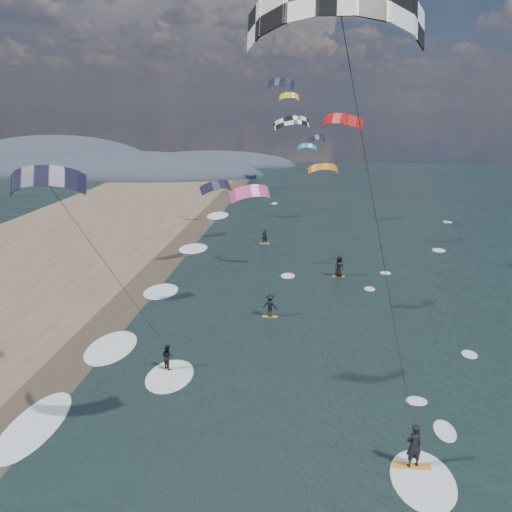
{
  "coord_description": "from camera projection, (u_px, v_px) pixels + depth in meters",
  "views": [
    {
      "loc": [
        1.85,
        -16.85,
        14.86
      ],
      "look_at": [
        -1.0,
        12.0,
        7.0
      ],
      "focal_mm": 40.0,
      "sensor_mm": 36.0,
      "label": 1
    }
  ],
  "objects": [
    {
      "name": "coastal_hills",
      "position": [
        104.0,
        170.0,
        128.1
      ],
      "size": [
        80.0,
        41.0,
        15.0
      ],
      "color": "#3D4756",
      "rests_on": "ground"
    },
    {
      "name": "far_kitesurfers",
      "position": [
        298.0,
        276.0,
        47.31
      ],
      "size": [
        8.59,
        22.28,
        1.86
      ],
      "color": "orange",
      "rests_on": "ground"
    },
    {
      "name": "kitesurfer_near_a",
      "position": [
        359.0,
        119.0,
        15.67
      ],
      "size": [
        7.97,
        8.37,
        18.31
      ],
      "color": "orange",
      "rests_on": "ground"
    },
    {
      "name": "wet_sand_strip",
      "position": [
        51.0,
        384.0,
        30.99
      ],
      "size": [
        3.0,
        240.0,
        0.0
      ],
      "primitive_type": "cube",
      "color": "#382D23",
      "rests_on": "ground"
    },
    {
      "name": "kitesurfer_near_b",
      "position": [
        94.0,
        255.0,
        26.94
      ],
      "size": [
        6.81,
        8.38,
        12.93
      ],
      "color": "orange",
      "rests_on": "ground"
    },
    {
      "name": "bg_kite_field",
      "position": [
        299.0,
        133.0,
        67.83
      ],
      "size": [
        13.02,
        72.41,
        11.05
      ],
      "color": "#D83F8C",
      "rests_on": "ground"
    },
    {
      "name": "shoreline_surf",
      "position": [
        104.0,
        349.0,
        35.44
      ],
      "size": [
        2.4,
        79.4,
        0.11
      ],
      "color": "white",
      "rests_on": "ground"
    }
  ]
}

